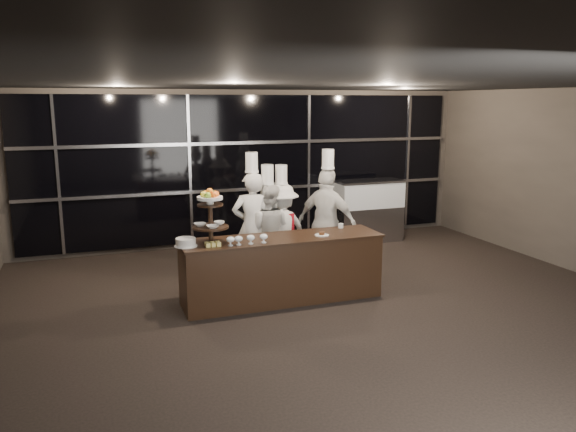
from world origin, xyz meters
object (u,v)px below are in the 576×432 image
object	(u,v)px
display_stand	(210,212)
chef_a	(252,225)
layer_cake	(186,242)
chef_b	(268,231)
display_case	(368,208)
chef_d	(327,222)
buffet_counter	(282,268)
chef_c	(281,229)

from	to	relation	value
display_stand	chef_a	world-z (taller)	chef_a
layer_cake	chef_b	xyz separation A→B (m)	(1.47, 1.08, -0.20)
layer_cake	chef_b	bearing A→B (deg)	36.21
display_case	chef_a	world-z (taller)	chef_a
display_stand	chef_d	xyz separation A→B (m)	(2.06, 0.84, -0.45)
buffet_counter	display_case	xyz separation A→B (m)	(2.78, 2.69, 0.22)
display_stand	chef_b	size ratio (longest dim) A/B	0.41
layer_cake	chef_c	xyz separation A→B (m)	(1.73, 1.19, -0.21)
buffet_counter	chef_c	size ratio (longest dim) A/B	1.58
display_case	chef_b	distance (m)	3.13
buffet_counter	display_case	world-z (taller)	display_case
display_stand	chef_a	xyz separation A→B (m)	(0.87, 1.02, -0.45)
layer_cake	display_case	bearing A→B (deg)	33.60
chef_c	chef_d	distance (m)	0.74
buffet_counter	display_stand	size ratio (longest dim) A/B	3.81
chef_c	chef_d	xyz separation A→B (m)	(0.67, -0.30, 0.13)
chef_a	chef_b	size ratio (longest dim) A/B	1.11
chef_a	chef_c	xyz separation A→B (m)	(0.52, 0.12, -0.12)
layer_cake	chef_a	bearing A→B (deg)	41.31
display_stand	chef_b	world-z (taller)	chef_b
display_case	chef_d	bearing A→B (deg)	-132.91
chef_b	chef_c	distance (m)	0.29
chef_a	chef_c	distance (m)	0.55
display_stand	chef_a	distance (m)	1.42
chef_d	chef_b	bearing A→B (deg)	168.78
buffet_counter	chef_b	distance (m)	1.08
chef_b	display_case	bearing A→B (deg)	32.09
chef_b	chef_d	xyz separation A→B (m)	(0.93, -0.19, 0.11)
layer_cake	chef_d	size ratio (longest dim) A/B	0.15
chef_c	display_stand	bearing A→B (deg)	-140.63
display_case	chef_a	size ratio (longest dim) A/B	0.67
buffet_counter	chef_d	distance (m)	1.42
chef_a	layer_cake	bearing A→B (deg)	-138.69
buffet_counter	display_case	size ratio (longest dim) A/B	2.10
display_case	layer_cake	bearing A→B (deg)	-146.40
display_stand	buffet_counter	bearing A→B (deg)	0.01
chef_a	chef_c	world-z (taller)	chef_a
buffet_counter	layer_cake	bearing A→B (deg)	-177.87
chef_d	layer_cake	bearing A→B (deg)	-159.67
chef_b	chef_d	size ratio (longest dim) A/B	0.89
buffet_counter	chef_d	size ratio (longest dim) A/B	1.39
display_stand	chef_d	bearing A→B (deg)	22.22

